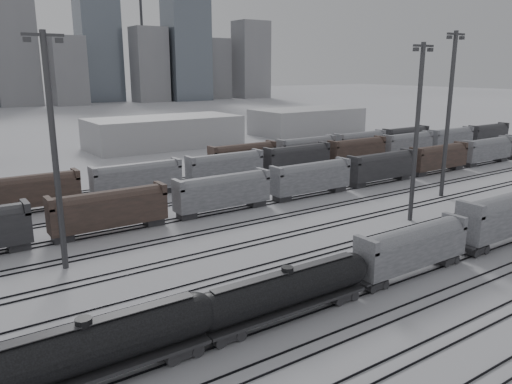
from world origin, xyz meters
TOP-DOWN VIEW (x-y plane):
  - ground at (0.00, 0.00)m, footprint 900.00×900.00m
  - tracks at (0.00, 17.50)m, footprint 220.00×71.50m
  - tank_car_a at (-37.84, 1.00)m, footprint 19.38×3.23m
  - tank_car_b at (-21.02, 1.00)m, footprint 17.98×3.00m
  - hopper_car_a at (-4.82, 1.00)m, footprint 14.32×2.84m
  - hopper_car_b at (12.83, 1.00)m, footprint 16.80×3.34m
  - light_mast_b at (-33.89, 23.05)m, footprint 3.91×0.62m
  - light_mast_c at (10.60, 13.53)m, footprint 3.85×0.62m
  - light_mast_d at (26.12, 19.64)m, footprint 4.23×0.68m
  - bg_string_near at (8.00, 32.00)m, footprint 151.00×3.00m
  - bg_string_mid at (18.00, 48.00)m, footprint 151.00×3.00m
  - bg_string_far at (35.50, 56.00)m, footprint 66.00×3.00m
  - warehouse_mid at (10.00, 95.00)m, footprint 40.00×18.00m
  - warehouse_right at (60.00, 95.00)m, footprint 35.00×18.00m
  - skyline at (10.84, 280.00)m, footprint 316.00×22.40m
  - crane_right at (91.26, 305.00)m, footprint 42.00×1.80m

SIDE VIEW (x-z plane):
  - ground at x=0.00m, z-range 0.00..0.00m
  - tracks at x=0.00m, z-range 0.00..0.16m
  - tank_car_b at x=-21.02m, z-range 0.35..4.79m
  - tank_car_a at x=-37.84m, z-range 0.38..5.17m
  - bg_string_far at x=35.50m, z-range 0.00..5.60m
  - bg_string_near at x=8.00m, z-range 0.00..5.60m
  - bg_string_mid at x=18.00m, z-range 0.00..5.60m
  - hopper_car_a at x=-4.82m, z-range 0.60..5.72m
  - hopper_car_b at x=12.83m, z-range 0.71..6.72m
  - warehouse_mid at x=10.00m, z-range 0.00..8.00m
  - warehouse_right at x=60.00m, z-range 0.00..8.00m
  - light_mast_c at x=10.60m, z-range 0.73..24.82m
  - light_mast_b at x=-33.89m, z-range 0.74..25.15m
  - light_mast_d at x=26.12m, z-range 0.81..27.26m
  - skyline at x=10.84m, z-range -12.77..82.23m
  - crane_right at x=91.26m, z-range 7.39..107.39m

